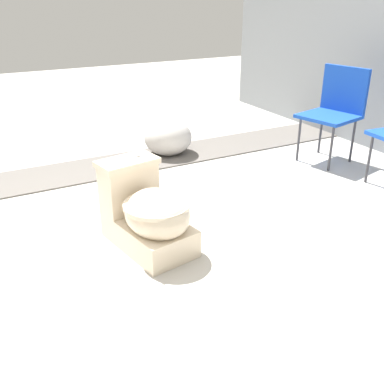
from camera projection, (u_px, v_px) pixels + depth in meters
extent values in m
plane|color=#B7B2A8|center=(128.00, 246.00, 2.77)|extent=(14.00, 14.00, 0.00)
cube|color=#605B56|center=(126.00, 163.00, 4.09)|extent=(0.56, 8.00, 0.01)
cube|color=beige|center=(149.00, 233.00, 2.75)|extent=(0.65, 0.44, 0.17)
ellipsoid|color=beige|center=(157.00, 214.00, 2.60)|extent=(0.50, 0.43, 0.28)
cylinder|color=beige|center=(157.00, 205.00, 2.58)|extent=(0.45, 0.45, 0.03)
cube|color=beige|center=(129.00, 187.00, 2.80)|extent=(0.24, 0.37, 0.30)
cube|color=beige|center=(127.00, 162.00, 2.73)|extent=(0.27, 0.39, 0.04)
cylinder|color=silver|center=(138.00, 156.00, 2.77)|extent=(0.02, 0.02, 0.01)
cube|color=#1947B2|center=(329.00, 117.00, 3.98)|extent=(0.53, 0.53, 0.03)
cube|color=#1947B2|center=(345.00, 89.00, 4.01)|extent=(0.44, 0.13, 0.40)
cylinder|color=#38383D|center=(331.00, 149.00, 3.85)|extent=(0.02, 0.02, 0.40)
cylinder|color=#38383D|center=(299.00, 139.00, 4.09)|extent=(0.02, 0.02, 0.40)
cylinder|color=#38383D|center=(353.00, 141.00, 4.05)|extent=(0.02, 0.02, 0.40)
cylinder|color=#38383D|center=(321.00, 132.00, 4.29)|extent=(0.02, 0.02, 0.40)
cylinder|color=#38383D|center=(369.00, 159.00, 3.61)|extent=(0.02, 0.02, 0.40)
ellipsoid|color=#B7B2AD|center=(168.00, 137.00, 4.26)|extent=(0.52, 0.53, 0.34)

